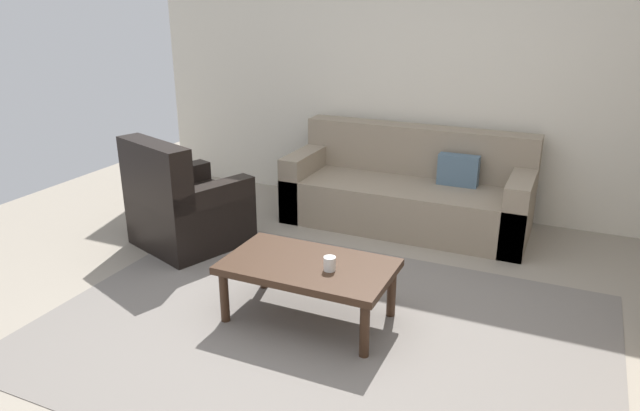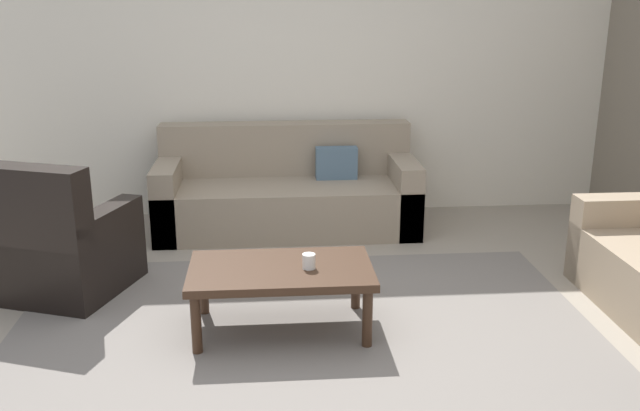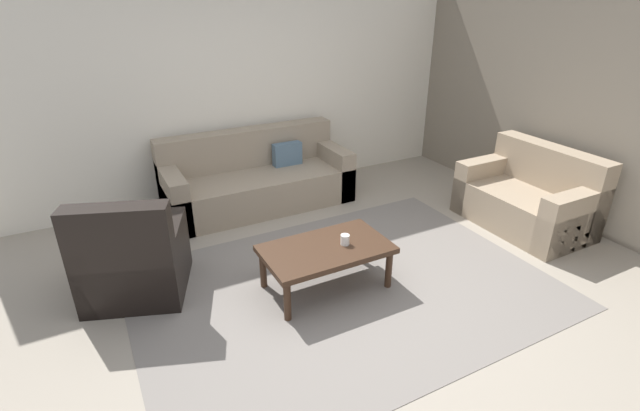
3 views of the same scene
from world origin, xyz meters
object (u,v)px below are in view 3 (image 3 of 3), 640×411
object	(u,v)px
couch_main	(256,180)
armchair_leather	(134,264)
coffee_table	(326,252)
cup	(345,240)
couch_loveseat	(530,200)

from	to	relation	value
couch_main	armchair_leather	size ratio (longest dim) A/B	2.15
coffee_table	cup	world-z (taller)	cup
armchair_leather	cup	size ratio (longest dim) A/B	11.35
couch_loveseat	coffee_table	bearing A→B (deg)	-179.58
couch_main	coffee_table	distance (m)	2.00
coffee_table	cup	distance (m)	0.20
armchair_leather	couch_loveseat	bearing A→B (deg)	-8.90
armchair_leather	coffee_table	size ratio (longest dim) A/B	0.93
couch_loveseat	cup	world-z (taller)	couch_loveseat
coffee_table	couch_main	bearing A→B (deg)	86.94
couch_loveseat	armchair_leather	distance (m)	4.15
coffee_table	armchair_leather	bearing A→B (deg)	156.21
couch_main	coffee_table	world-z (taller)	couch_main
cup	couch_loveseat	bearing A→B (deg)	1.33
couch_main	armchair_leather	xyz separation A→B (m)	(-1.61, -1.34, 0.01)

